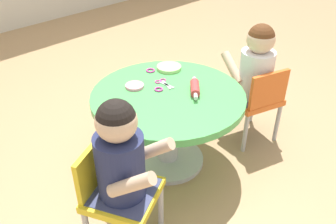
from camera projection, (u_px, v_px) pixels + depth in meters
ground_plane at (168, 161)px, 2.25m from camera, size 10.00×10.00×0.00m
craft_table at (168, 112)px, 2.05m from camera, size 0.86×0.86×0.49m
child_chair_left at (116, 192)px, 1.61m from camera, size 0.40×0.40×0.54m
seated_child_left at (121, 155)px, 1.48m from camera, size 0.39×0.43×0.51m
child_chair_right at (256, 99)px, 2.29m from camera, size 0.38×0.38×0.54m
seated_child_right at (257, 64)px, 2.20m from camera, size 0.36×0.41×0.51m
rolling_pin at (195, 88)px, 1.99m from camera, size 0.18×0.17×0.05m
craft_scissors at (163, 83)px, 2.09m from camera, size 0.08×0.14×0.01m
playdough_blob_0 at (135, 86)px, 2.05m from camera, size 0.11×0.11×0.02m
playdough_blob_1 at (169, 68)px, 2.24m from camera, size 0.15×0.15×0.02m
cookie_cutter_0 at (159, 89)px, 2.02m from camera, size 0.05×0.05×0.01m
cookie_cutter_1 at (150, 70)px, 2.22m from camera, size 0.06×0.06×0.01m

